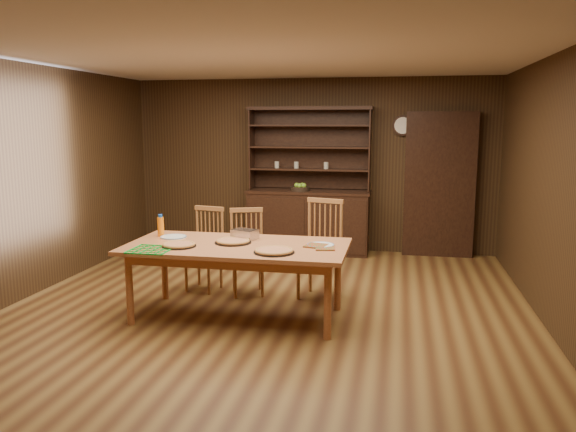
% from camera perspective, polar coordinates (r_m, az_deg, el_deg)
% --- Properties ---
extents(floor, '(6.00, 6.00, 0.00)m').
position_cam_1_polar(floor, '(5.96, -2.22, -9.57)').
color(floor, brown).
rests_on(floor, ground).
extents(room_shell, '(6.00, 6.00, 6.00)m').
position_cam_1_polar(room_shell, '(5.65, -2.32, 5.74)').
color(room_shell, silver).
rests_on(room_shell, floor).
extents(china_hutch, '(1.84, 0.52, 2.17)m').
position_cam_1_polar(china_hutch, '(8.45, 2.09, 0.30)').
color(china_hutch, '#311B10').
rests_on(china_hutch, floor).
extents(doorway, '(1.00, 0.18, 2.10)m').
position_cam_1_polar(doorway, '(8.45, 15.12, 3.08)').
color(doorway, '#311B10').
rests_on(doorway, floor).
extents(wall_clock, '(0.30, 0.05, 0.30)m').
position_cam_1_polar(wall_clock, '(8.44, 11.58, 9.00)').
color(wall_clock, '#311B10').
rests_on(wall_clock, room_shell).
extents(dining_table, '(2.19, 1.09, 0.75)m').
position_cam_1_polar(dining_table, '(5.61, -5.19, -3.58)').
color(dining_table, '#BD7041').
rests_on(dining_table, floor).
extents(chair_left, '(0.46, 0.45, 0.97)m').
position_cam_1_polar(chair_left, '(6.67, -8.31, -3.02)').
color(chair_left, '#B0683C').
rests_on(chair_left, floor).
extents(chair_center, '(0.50, 0.49, 0.98)m').
position_cam_1_polar(chair_center, '(6.46, -4.17, -3.33)').
color(chair_center, '#B0683C').
rests_on(chair_center, floor).
extents(chair_right, '(0.55, 0.53, 1.10)m').
position_cam_1_polar(chair_right, '(6.32, 3.42, -2.96)').
color(chair_right, '#B0683C').
rests_on(chair_right, floor).
extents(pizza_left, '(0.34, 0.34, 0.04)m').
position_cam_1_polar(pizza_left, '(5.58, -11.03, -2.89)').
color(pizza_left, black).
rests_on(pizza_left, dining_table).
extents(pizza_right, '(0.38, 0.38, 0.04)m').
position_cam_1_polar(pizza_right, '(5.23, -1.42, -3.56)').
color(pizza_right, black).
rests_on(pizza_right, dining_table).
extents(pizza_center, '(0.37, 0.37, 0.04)m').
position_cam_1_polar(pizza_center, '(5.67, -5.61, -2.57)').
color(pizza_center, black).
rests_on(pizza_center, dining_table).
extents(cooling_rack, '(0.42, 0.42, 0.02)m').
position_cam_1_polar(cooling_rack, '(5.49, -13.77, -3.30)').
color(cooling_rack, green).
rests_on(cooling_rack, dining_table).
extents(plate_left, '(0.27, 0.27, 0.02)m').
position_cam_1_polar(plate_left, '(6.02, -11.56, -2.08)').
color(plate_left, white).
rests_on(plate_left, dining_table).
extents(plate_right, '(0.27, 0.27, 0.02)m').
position_cam_1_polar(plate_right, '(5.52, 3.33, -2.95)').
color(plate_right, white).
rests_on(plate_right, dining_table).
extents(foil_dish, '(0.29, 0.25, 0.10)m').
position_cam_1_polar(foil_dish, '(5.84, -4.41, -1.86)').
color(foil_dish, silver).
rests_on(foil_dish, dining_table).
extents(juice_bottle, '(0.07, 0.07, 0.23)m').
position_cam_1_polar(juice_bottle, '(6.12, -12.81, -1.00)').
color(juice_bottle, orange).
rests_on(juice_bottle, dining_table).
extents(pot_holder_a, '(0.21, 0.21, 0.01)m').
position_cam_1_polar(pot_holder_a, '(5.39, 3.78, -3.29)').
color(pot_holder_a, red).
rests_on(pot_holder_a, dining_table).
extents(pot_holder_b, '(0.24, 0.24, 0.02)m').
position_cam_1_polar(pot_holder_b, '(5.49, 2.89, -3.03)').
color(pot_holder_b, red).
rests_on(pot_holder_b, dining_table).
extents(fruit_bowl, '(0.30, 0.30, 0.12)m').
position_cam_1_polar(fruit_bowl, '(8.35, 1.24, 2.87)').
color(fruit_bowl, black).
rests_on(fruit_bowl, china_hutch).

